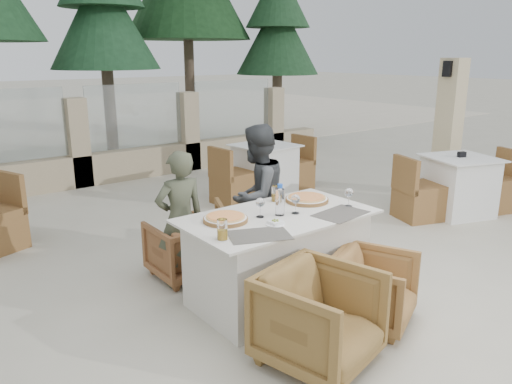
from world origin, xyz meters
TOP-DOWN VIEW (x-y plane):
  - ground at (0.00, 0.00)m, footprint 80.00×80.00m
  - perimeter_wall_far at (0.00, 4.80)m, footprint 10.00×0.34m
  - lantern_pillar at (4.20, 1.00)m, footprint 0.34×0.34m
  - pine_centre at (1.50, 7.20)m, footprint 2.20×2.20m
  - pine_far_right at (5.50, 6.50)m, footprint 1.98×1.98m
  - dining_table at (0.03, -0.08)m, footprint 1.60×0.90m
  - placemat_near_left at (-0.39, -0.37)m, footprint 0.53×0.45m
  - placemat_near_right at (0.46, -0.38)m, footprint 0.49×0.36m
  - pizza_left at (-0.41, 0.04)m, footprint 0.43×0.43m
  - pizza_right at (0.48, 0.06)m, footprint 0.47×0.47m
  - water_bottle at (0.04, -0.10)m, footprint 0.10×0.10m
  - wine_glass_centre at (-0.13, -0.04)m, footprint 0.08×0.08m
  - wine_glass_near at (0.17, -0.14)m, footprint 0.10×0.10m
  - wine_glass_corner at (0.67, -0.28)m, footprint 0.09×0.09m
  - beer_glass_left at (-0.65, -0.27)m, footprint 0.09×0.09m
  - beer_glass_right at (0.26, 0.24)m, footprint 0.09×0.09m
  - olive_dish at (-0.15, -0.26)m, footprint 0.13×0.13m
  - armchair_far_left at (-0.37, 0.83)m, footprint 0.59×0.60m
  - armchair_far_right at (0.39, 0.76)m, footprint 0.88×0.89m
  - armchair_near_left at (-0.33, -0.95)m, footprint 0.86×0.88m
  - armchair_near_right at (0.38, -0.82)m, footprint 0.81×0.81m
  - diner_left at (-0.47, 0.68)m, footprint 0.49×0.35m
  - diner_right at (0.36, 0.63)m, footprint 0.82×0.73m
  - bg_table_b at (1.99, 2.56)m, footprint 1.70×0.94m
  - bg_table_c at (3.44, 0.31)m, footprint 1.82×1.31m

SIDE VIEW (x-z plane):
  - ground at x=0.00m, z-range 0.00..0.00m
  - armchair_far_left at x=-0.37m, z-range 0.00..0.55m
  - armchair_near_right at x=0.38m, z-range 0.00..0.57m
  - armchair_far_right at x=0.39m, z-range 0.00..0.62m
  - armchair_near_left at x=-0.33m, z-range 0.00..0.67m
  - dining_table at x=0.03m, z-range 0.00..0.77m
  - bg_table_b at x=1.99m, z-range 0.00..0.77m
  - bg_table_c at x=3.44m, z-range 0.00..0.77m
  - diner_left at x=-0.47m, z-range 0.00..1.25m
  - diner_right at x=0.36m, z-range 0.00..1.42m
  - placemat_near_left at x=-0.39m, z-range 0.77..0.77m
  - placemat_near_right at x=0.46m, z-range 0.77..0.77m
  - olive_dish at x=-0.15m, z-range 0.77..0.81m
  - pizza_left at x=-0.41m, z-range 0.77..0.82m
  - pizza_right at x=0.48m, z-range 0.77..0.82m
  - perimeter_wall_far at x=0.00m, z-range 0.00..1.60m
  - beer_glass_right at x=0.26m, z-range 0.77..0.91m
  - beer_glass_left at x=-0.65m, z-range 0.77..0.92m
  - wine_glass_centre at x=-0.13m, z-range 0.77..0.95m
  - wine_glass_near at x=0.17m, z-range 0.77..0.95m
  - wine_glass_corner at x=0.67m, z-range 0.77..0.95m
  - water_bottle at x=0.04m, z-range 0.77..1.03m
  - lantern_pillar at x=4.20m, z-range 0.00..2.00m
  - pine_far_right at x=5.50m, z-range 0.00..4.50m
  - pine_centre at x=1.50m, z-range 0.00..5.00m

